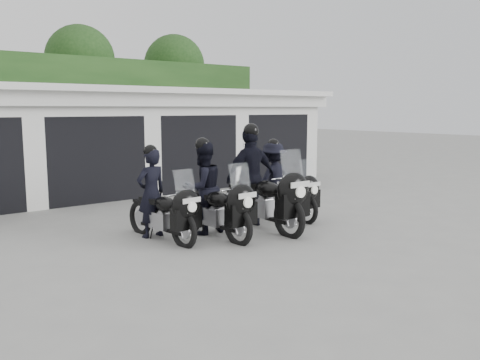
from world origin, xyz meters
TOP-DOWN VIEW (x-y plane):
  - ground at (0.00, 0.00)m, footprint 80.00×80.00m
  - garage_block at (-0.00, 8.06)m, footprint 16.40×6.80m
  - background_vegetation at (0.37, 12.92)m, footprint 20.00×3.90m
  - police_bike_a at (-0.61, 1.25)m, footprint 0.73×2.06m
  - police_bike_b at (0.27, 0.96)m, footprint 0.89×2.20m
  - police_bike_c at (1.40, 0.88)m, footprint 1.20×2.49m
  - police_bike_d at (2.41, 1.35)m, footprint 1.09×2.05m

SIDE VIEW (x-z plane):
  - ground at x=0.00m, z-range 0.00..0.00m
  - police_bike_a at x=-0.61m, z-range -0.18..1.61m
  - police_bike_d at x=2.41m, z-range -0.13..1.65m
  - police_bike_b at x=0.27m, z-range -0.15..1.76m
  - police_bike_c at x=1.40m, z-range -0.17..2.00m
  - garage_block at x=0.00m, z-range -0.06..2.90m
  - background_vegetation at x=0.37m, z-range -0.13..5.67m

